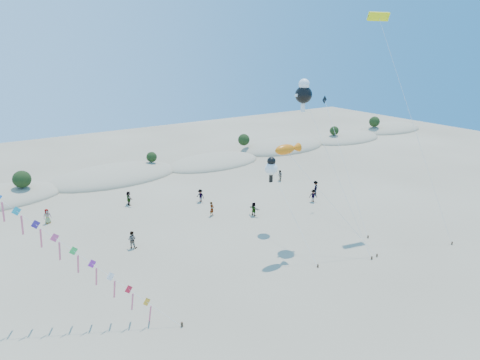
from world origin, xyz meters
name	(u,v)px	position (x,y,z in m)	size (l,w,h in m)	color
dune_ridge	(122,176)	(1.06, 45.14, 0.11)	(145.30, 11.49, 5.57)	gray
fish_kite	(288,149)	(7.10, 14.56, 9.81)	(7.62, 6.41, 10.30)	#3F2D1E
cartoon_kite_low	(271,167)	(8.90, 19.17, 6.71)	(2.18, 9.61, 7.81)	#3F2D1E
cartoon_kite_high	(304,93)	(10.60, 16.72, 14.30)	(2.97, 8.97, 15.61)	#3F2D1E
parafoil_kite	(380,20)	(19.26, 15.87, 20.82)	(3.48, 10.35, 21.62)	#3F2D1E
dark_kite	(336,136)	(17.90, 19.10, 8.85)	(3.69, 10.73, 13.01)	#3F2D1E
beachgoers	(219,200)	(7.23, 27.13, 0.84)	(31.92, 12.84, 1.80)	slate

